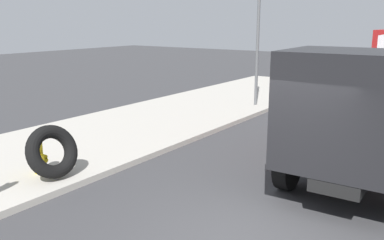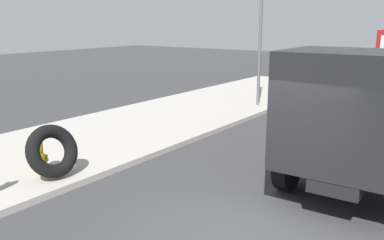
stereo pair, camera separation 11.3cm
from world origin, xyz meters
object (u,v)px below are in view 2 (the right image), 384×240
(fire_hydrant, at_px, (39,153))
(dump_truck_red, at_px, (376,106))
(street_light_pole, at_px, (260,35))
(loose_tire, at_px, (52,151))

(fire_hydrant, xyz_separation_m, dump_truck_red, (4.89, -5.99, 0.99))
(street_light_pole, bearing_deg, loose_tire, -179.23)
(fire_hydrant, distance_m, street_light_pole, 10.24)
(dump_truck_red, relative_size, street_light_pole, 1.25)
(fire_hydrant, height_order, street_light_pole, street_light_pole)
(fire_hydrant, distance_m, dump_truck_red, 7.80)
(dump_truck_red, distance_m, street_light_pole, 7.66)
(loose_tire, relative_size, dump_truck_red, 0.17)
(loose_tire, bearing_deg, dump_truck_red, -48.03)
(fire_hydrant, height_order, loose_tire, loose_tire)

